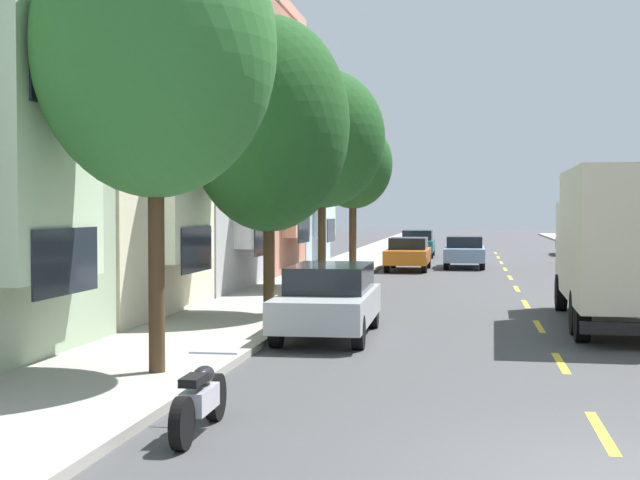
{
  "coord_description": "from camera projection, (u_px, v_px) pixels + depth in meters",
  "views": [
    {
      "loc": [
        -1.59,
        -9.3,
        2.69
      ],
      "look_at": [
        -7.93,
        29.37,
        1.35
      ],
      "focal_mm": 51.21,
      "sensor_mm": 36.0,
      "label": 1
    }
  ],
  "objects": [
    {
      "name": "street_tree_farthest",
      "position": [
        353.0,
        165.0,
        38.0
      ],
      "size": [
        3.31,
        3.31,
        6.27
      ],
      "color": "#47331E",
      "rests_on": "sidewalk_left"
    },
    {
      "name": "parked_wagon_teal",
      "position": [
        418.0,
        243.0,
        51.07
      ],
      "size": [
        1.87,
        4.72,
        1.5
      ],
      "color": "#195B60",
      "rests_on": "ground_plane"
    },
    {
      "name": "townhouse_fourth_terracotta",
      "position": [
        170.0,
        146.0,
        37.25
      ],
      "size": [
        10.81,
        7.06,
        10.93
      ],
      "color": "#B27560",
      "rests_on": "ground_plane"
    },
    {
      "name": "street_tree_second",
      "position": [
        269.0,
        124.0,
        22.07
      ],
      "size": [
        3.94,
        3.94,
        7.24
      ],
      "color": "#47331E",
      "rests_on": "sidewalk_left"
    },
    {
      "name": "parked_wagon_silver",
      "position": [
        329.0,
        298.0,
        19.21
      ],
      "size": [
        1.9,
        4.73,
        1.5
      ],
      "color": "#B2B5BA",
      "rests_on": "ground_plane"
    },
    {
      "name": "townhouse_fifth_powder_blue",
      "position": [
        216.0,
        169.0,
        44.45
      ],
      "size": [
        11.05,
        7.06,
        9.7
      ],
      "color": "#9EB7CC",
      "rests_on": "ground_plane"
    },
    {
      "name": "street_tree_nearest",
      "position": [
        155.0,
        48.0,
        14.09
      ],
      "size": [
        3.78,
        3.78,
        7.39
      ],
      "color": "#47331E",
      "rests_on": "sidewalk_left"
    },
    {
      "name": "parked_sedan_charcoal",
      "position": [
        616.0,
        257.0,
        36.53
      ],
      "size": [
        1.85,
        4.52,
        1.43
      ],
      "color": "#333338",
      "rests_on": "ground_plane"
    },
    {
      "name": "parked_motorcycle",
      "position": [
        200.0,
        400.0,
        10.87
      ],
      "size": [
        0.62,
        2.05,
        0.9
      ],
      "color": "black",
      "rests_on": "ground_plane"
    },
    {
      "name": "lane_centerline_dashes",
      "position": [
        513.0,
        283.0,
        33.17
      ],
      "size": [
        0.14,
        47.2,
        0.01
      ],
      "color": "yellow",
      "rests_on": "ground_plane"
    },
    {
      "name": "sidewalk_left",
      "position": [
        334.0,
        272.0,
        37.77
      ],
      "size": [
        3.2,
        120.0,
        0.14
      ],
      "primitive_type": "cube",
      "color": "#A39E93",
      "rests_on": "ground_plane"
    },
    {
      "name": "ground_plane",
      "position": [
        507.0,
        272.0,
        38.59
      ],
      "size": [
        160.0,
        160.0,
        0.0
      ],
      "primitive_type": "plane",
      "color": "#424244"
    },
    {
      "name": "moving_sky_sedan",
      "position": [
        464.0,
        251.0,
        41.68
      ],
      "size": [
        1.8,
        4.5,
        1.43
      ],
      "color": "#7A9EC6",
      "rests_on": "ground_plane"
    },
    {
      "name": "parked_wagon_navy",
      "position": [
        574.0,
        241.0,
        53.08
      ],
      "size": [
        1.92,
        4.74,
        1.5
      ],
      "color": "navy",
      "rests_on": "ground_plane"
    },
    {
      "name": "delivery_box_truck",
      "position": [
        621.0,
        240.0,
        20.6
      ],
      "size": [
        2.59,
        7.96,
        3.57
      ],
      "color": "beige",
      "rests_on": "ground_plane"
    },
    {
      "name": "parked_suv_forest",
      "position": [
        596.0,
        245.0,
        43.35
      ],
      "size": [
        2.07,
        4.85,
        1.93
      ],
      "color": "#194C28",
      "rests_on": "ground_plane"
    },
    {
      "name": "parked_sedan_orange",
      "position": [
        408.0,
        253.0,
        39.89
      ],
      "size": [
        1.83,
        4.51,
        1.43
      ],
      "color": "orange",
      "rests_on": "ground_plane"
    },
    {
      "name": "townhouse_third_dove_grey",
      "position": [
        86.0,
        143.0,
        30.18
      ],
      "size": [
        11.68,
        7.06,
        10.13
      ],
      "color": "#A8A8AD",
      "rests_on": "ground_plane"
    },
    {
      "name": "street_tree_third",
      "position": [
        322.0,
        138.0,
        30.02
      ],
      "size": [
        4.18,
        4.18,
        7.19
      ],
      "color": "#47331E",
      "rests_on": "sidewalk_left"
    }
  ]
}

